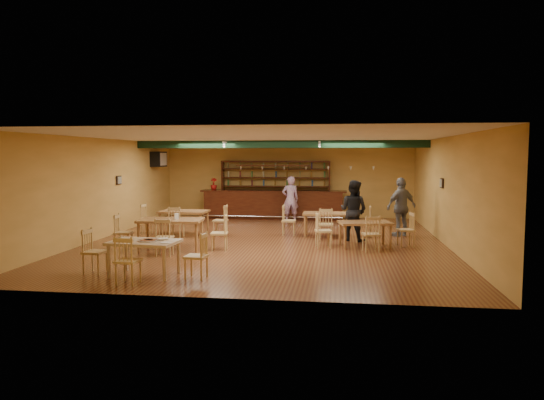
# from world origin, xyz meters

# --- Properties ---
(floor) EXTENTS (12.00, 12.00, 0.00)m
(floor) POSITION_xyz_m (0.00, 0.00, 0.00)
(floor) COLOR #592B19
(floor) RESTS_ON ground
(ceiling_beam) EXTENTS (10.00, 0.30, 0.25)m
(ceiling_beam) POSITION_xyz_m (0.00, 2.80, 2.87)
(ceiling_beam) COLOR black
(ceiling_beam) RESTS_ON ceiling
(track_rail_left) EXTENTS (0.05, 2.50, 0.05)m
(track_rail_left) POSITION_xyz_m (-1.80, 3.40, 2.94)
(track_rail_left) COLOR silver
(track_rail_left) RESTS_ON ceiling
(track_rail_right) EXTENTS (0.05, 2.50, 0.05)m
(track_rail_right) POSITION_xyz_m (1.40, 3.40, 2.94)
(track_rail_right) COLOR silver
(track_rail_right) RESTS_ON ceiling
(ac_unit) EXTENTS (0.34, 0.70, 0.48)m
(ac_unit) POSITION_xyz_m (-4.80, 4.20, 2.35)
(ac_unit) COLOR silver
(ac_unit) RESTS_ON wall_left
(picture_left) EXTENTS (0.04, 0.34, 0.28)m
(picture_left) POSITION_xyz_m (-4.97, 1.00, 1.70)
(picture_left) COLOR black
(picture_left) RESTS_ON wall_left
(picture_right) EXTENTS (0.04, 0.34, 0.28)m
(picture_right) POSITION_xyz_m (4.97, 0.50, 1.70)
(picture_right) COLOR black
(picture_right) RESTS_ON wall_right
(bar_counter) EXTENTS (5.69, 0.85, 1.13)m
(bar_counter) POSITION_xyz_m (-0.49, 5.15, 0.56)
(bar_counter) COLOR black
(bar_counter) RESTS_ON ground
(back_bar_hutch) EXTENTS (4.40, 0.40, 2.28)m
(back_bar_hutch) POSITION_xyz_m (-0.49, 5.78, 1.14)
(back_bar_hutch) COLOR black
(back_bar_hutch) RESTS_ON ground
(poinsettia) EXTENTS (0.34, 0.34, 0.47)m
(poinsettia) POSITION_xyz_m (-2.89, 5.15, 1.36)
(poinsettia) COLOR #A9130F
(poinsettia) RESTS_ON bar_counter
(dining_table_a) EXTENTS (1.52, 0.95, 0.74)m
(dining_table_a) POSITION_xyz_m (-2.82, 1.00, 0.37)
(dining_table_a) COLOR olive
(dining_table_a) RESTS_ON ground
(dining_table_b) EXTENTS (1.45, 0.87, 0.72)m
(dining_table_b) POSITION_xyz_m (1.68, 1.19, 0.36)
(dining_table_b) COLOR olive
(dining_table_b) RESTS_ON ground
(dining_table_c) EXTENTS (1.73, 1.14, 0.82)m
(dining_table_c) POSITION_xyz_m (-2.32, -1.73, 0.41)
(dining_table_c) COLOR olive
(dining_table_c) RESTS_ON ground
(dining_table_d) EXTENTS (1.52, 1.09, 0.69)m
(dining_table_d) POSITION_xyz_m (2.76, -0.59, 0.35)
(dining_table_d) COLOR olive
(dining_table_d) RESTS_ON ground
(near_table) EXTENTS (1.43, 0.99, 0.73)m
(near_table) POSITION_xyz_m (-1.92, -4.58, 0.37)
(near_table) COLOR tan
(near_table) RESTS_ON ground
(pizza_tray) EXTENTS (0.48, 0.48, 0.01)m
(pizza_tray) POSITION_xyz_m (-1.83, -4.58, 0.74)
(pizza_tray) COLOR silver
(pizza_tray) RESTS_ON near_table
(parmesan_shaker) EXTENTS (0.08, 0.08, 0.11)m
(parmesan_shaker) POSITION_xyz_m (-2.36, -4.72, 0.79)
(parmesan_shaker) COLOR #EAE5C6
(parmesan_shaker) RESTS_ON near_table
(napkin_stack) EXTENTS (0.24, 0.22, 0.03)m
(napkin_stack) POSITION_xyz_m (-1.58, -4.38, 0.75)
(napkin_stack) COLOR white
(napkin_stack) RESTS_ON near_table
(pizza_server) EXTENTS (0.33, 0.17, 0.00)m
(pizza_server) POSITION_xyz_m (-1.68, -4.53, 0.75)
(pizza_server) COLOR silver
(pizza_server) RESTS_ON pizza_tray
(side_plate) EXTENTS (0.24, 0.24, 0.01)m
(side_plate) POSITION_xyz_m (-1.39, -4.77, 0.74)
(side_plate) COLOR white
(side_plate) RESTS_ON near_table
(patron_bar) EXTENTS (0.72, 0.58, 1.72)m
(patron_bar) POSITION_xyz_m (0.25, 4.33, 0.86)
(patron_bar) COLOR #9751B1
(patron_bar) RESTS_ON ground
(patron_right_a) EXTENTS (1.08, 1.01, 1.77)m
(patron_right_a) POSITION_xyz_m (2.48, 0.39, 0.89)
(patron_right_a) COLOR black
(patron_right_a) RESTS_ON ground
(patron_right_b) EXTENTS (1.13, 0.96, 1.82)m
(patron_right_b) POSITION_xyz_m (3.96, 1.41, 0.91)
(patron_right_b) COLOR slate
(patron_right_b) RESTS_ON ground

